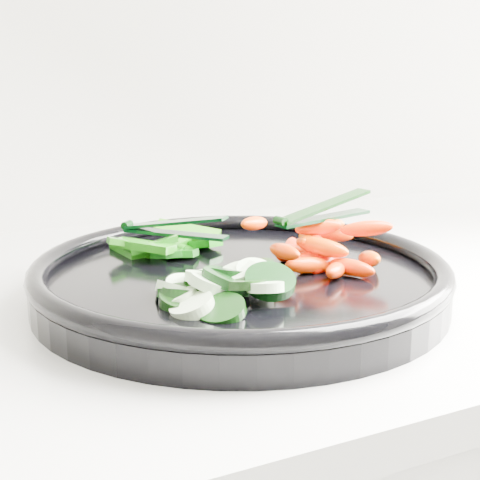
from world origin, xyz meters
name	(u,v)px	position (x,y,z in m)	size (l,w,h in m)	color
veggie_tray	(240,277)	(0.18, 1.64, 0.95)	(0.42, 0.42, 0.04)	black
cucumber_pile	(212,287)	(0.13, 1.58, 0.96)	(0.12, 0.12, 0.04)	black
carrot_pile	(318,246)	(0.26, 1.63, 0.97)	(0.13, 0.16, 0.05)	red
pepper_pile	(163,245)	(0.14, 1.73, 0.96)	(0.12, 0.10, 0.04)	#0D6C0A
tong_carrot	(322,212)	(0.26, 1.63, 1.00)	(0.11, 0.04, 0.02)	black
tong_pepper	(172,228)	(0.15, 1.73, 0.98)	(0.09, 0.09, 0.02)	black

